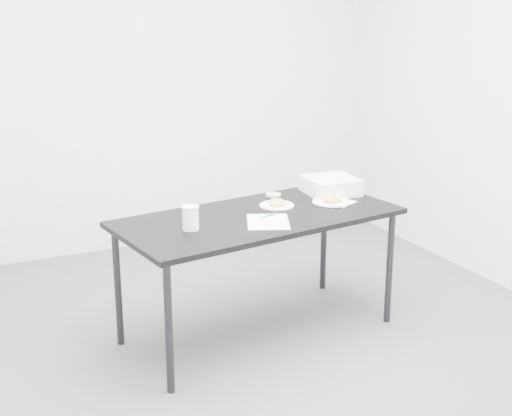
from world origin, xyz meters
name	(u,v)px	position (x,y,z in m)	size (l,w,h in m)	color
floor	(244,350)	(0.00, 0.00, 0.00)	(4.00, 4.00, 0.00)	#46464A
wall_back	(133,76)	(0.00, 2.00, 1.35)	(4.00, 0.02, 2.70)	silver
table	(258,224)	(0.17, 0.17, 0.68)	(1.69, 0.96, 0.73)	black
scorecard	(268,222)	(0.16, 0.03, 0.73)	(0.23, 0.29, 0.00)	white
logo_patch	(271,215)	(0.23, 0.13, 0.73)	(0.05, 0.05, 0.00)	green
pen	(269,215)	(0.21, 0.12, 0.74)	(0.01, 0.01, 0.13)	#0B7D80
napkin	(339,202)	(0.72, 0.19, 0.73)	(0.16, 0.16, 0.00)	white
plate_near	(332,202)	(0.67, 0.20, 0.74)	(0.23, 0.23, 0.01)	white
donut_near	(332,198)	(0.67, 0.20, 0.76)	(0.11, 0.11, 0.04)	gold
plate_far	(277,205)	(0.35, 0.29, 0.73)	(0.21, 0.21, 0.01)	white
donut_far	(277,202)	(0.35, 0.29, 0.75)	(0.10, 0.10, 0.03)	gold
coffee_cup	(191,218)	(-0.27, 0.09, 0.80)	(0.09, 0.09, 0.13)	white
cup_lid	(273,195)	(0.43, 0.50, 0.74)	(0.09, 0.09, 0.01)	silver
bakery_box	(330,185)	(0.78, 0.40, 0.78)	(0.30, 0.30, 0.10)	white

